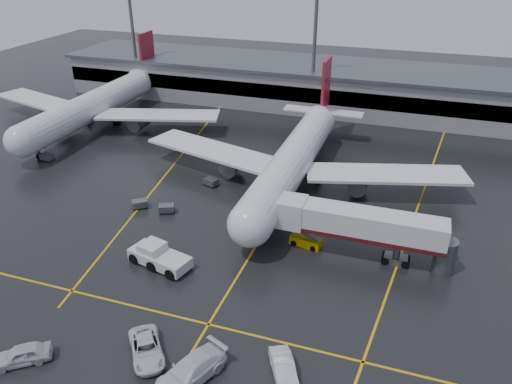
% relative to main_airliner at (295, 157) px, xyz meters
% --- Properties ---
extents(ground, '(220.00, 220.00, 0.00)m').
position_rel_main_airliner_xyz_m(ground, '(0.00, -9.70, -4.21)').
color(ground, black).
rests_on(ground, ground).
extents(apron_line_centre, '(0.25, 90.00, 0.02)m').
position_rel_main_airliner_xyz_m(apron_line_centre, '(0.00, -9.70, -4.20)').
color(apron_line_centre, gold).
rests_on(apron_line_centre, ground).
extents(apron_line_stop, '(60.00, 0.25, 0.02)m').
position_rel_main_airliner_xyz_m(apron_line_stop, '(0.00, -31.70, -4.20)').
color(apron_line_stop, gold).
rests_on(apron_line_stop, ground).
extents(apron_line_left, '(9.99, 69.35, 0.02)m').
position_rel_main_airliner_xyz_m(apron_line_left, '(-20.00, 0.30, -4.20)').
color(apron_line_left, gold).
rests_on(apron_line_left, ground).
extents(apron_line_right, '(7.57, 69.64, 0.02)m').
position_rel_main_airliner_xyz_m(apron_line_right, '(18.00, 0.30, -4.20)').
color(apron_line_right, gold).
rests_on(apron_line_right, ground).
extents(terminal, '(122.00, 19.00, 8.60)m').
position_rel_main_airliner_xyz_m(terminal, '(0.00, 38.23, 0.11)').
color(terminal, gray).
rests_on(terminal, ground).
extents(light_mast_left, '(3.00, 1.20, 25.45)m').
position_rel_main_airliner_xyz_m(light_mast_left, '(-45.00, 32.30, 10.27)').
color(light_mast_left, '#595B60').
rests_on(light_mast_left, ground).
extents(light_mast_mid, '(3.00, 1.20, 25.45)m').
position_rel_main_airliner_xyz_m(light_mast_mid, '(-5.00, 32.30, 10.27)').
color(light_mast_mid, '#595B60').
rests_on(light_mast_mid, ground).
extents(main_airliner, '(48.80, 45.60, 14.10)m').
position_rel_main_airliner_xyz_m(main_airliner, '(0.00, 0.00, 0.00)').
color(main_airliner, silver).
rests_on(main_airliner, ground).
extents(second_airliner, '(48.80, 45.60, 14.10)m').
position_rel_main_airliner_xyz_m(second_airliner, '(-42.00, 12.00, 0.00)').
color(second_airliner, silver).
rests_on(second_airliner, ground).
extents(jet_bridge, '(19.90, 3.40, 6.05)m').
position_rel_main_airliner_xyz_m(jet_bridge, '(11.87, -15.70, -0.28)').
color(jet_bridge, silver).
rests_on(jet_bridge, ground).
extents(pushback_tractor, '(7.72, 4.63, 2.58)m').
position_rel_main_airliner_xyz_m(pushback_tractor, '(-9.15, -24.57, -3.18)').
color(pushback_tractor, silver).
rests_on(pushback_tractor, ground).
extents(belt_loader, '(3.92, 2.28, 2.34)m').
position_rel_main_airliner_xyz_m(belt_loader, '(5.56, -15.49, -3.63)').
color(belt_loader, '#CDA700').
rests_on(belt_loader, ground).
extents(service_van_a, '(5.58, 6.11, 1.58)m').
position_rel_main_airliner_xyz_m(service_van_a, '(-3.55, -37.06, -3.42)').
color(service_van_a, silver).
rests_on(service_van_a, ground).
extents(service_van_b, '(5.21, 7.30, 1.96)m').
position_rel_main_airliner_xyz_m(service_van_b, '(1.26, -38.21, -3.23)').
color(service_van_b, silver).
rests_on(service_van_b, ground).
extents(service_van_c, '(3.87, 5.17, 1.63)m').
position_rel_main_airliner_xyz_m(service_van_c, '(8.52, -35.43, -3.39)').
color(service_van_c, white).
rests_on(service_van_c, ground).
extents(service_van_d, '(5.14, 4.53, 1.68)m').
position_rel_main_airliner_xyz_m(service_van_d, '(-13.42, -41.16, -3.37)').
color(service_van_d, silver).
rests_on(service_van_d, ground).
extents(baggage_cart_a, '(2.35, 1.98, 1.12)m').
position_rel_main_airliner_xyz_m(baggage_cart_a, '(-13.81, -13.83, -3.58)').
color(baggage_cart_a, '#595B60').
rests_on(baggage_cart_a, ground).
extents(baggage_cart_b, '(2.38, 2.25, 1.12)m').
position_rel_main_airliner_xyz_m(baggage_cart_b, '(-17.84, -13.87, -3.58)').
color(baggage_cart_b, '#595B60').
rests_on(baggage_cart_b, ground).
extents(baggage_cart_c, '(2.33, 1.93, 1.12)m').
position_rel_main_airliner_xyz_m(baggage_cart_c, '(-11.38, -4.66, -3.58)').
color(baggage_cart_c, '#595B60').
rests_on(baggage_cart_c, ground).
extents(baggage_cart_d, '(2.18, 1.61, 1.12)m').
position_rel_main_airliner_xyz_m(baggage_cart_d, '(-47.12, 1.81, -3.58)').
color(baggage_cart_d, '#595B60').
rests_on(baggage_cart_d, ground).
extents(baggage_cart_e, '(2.01, 1.31, 1.12)m').
position_rel_main_airliner_xyz_m(baggage_cart_e, '(-40.27, -4.88, -3.58)').
color(baggage_cart_e, '#595B60').
rests_on(baggage_cart_e, ground).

